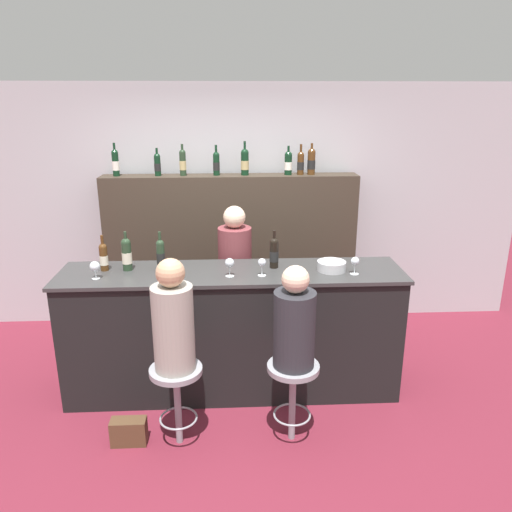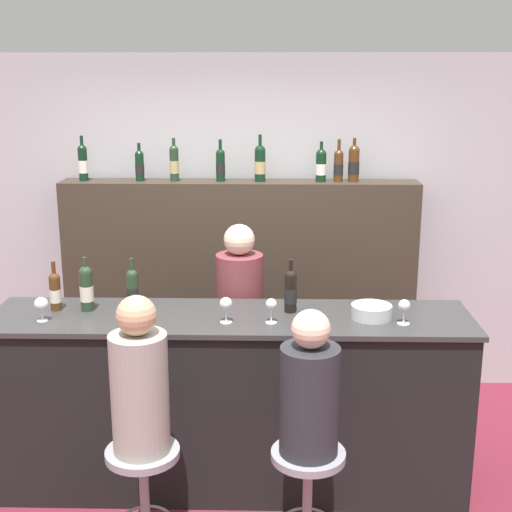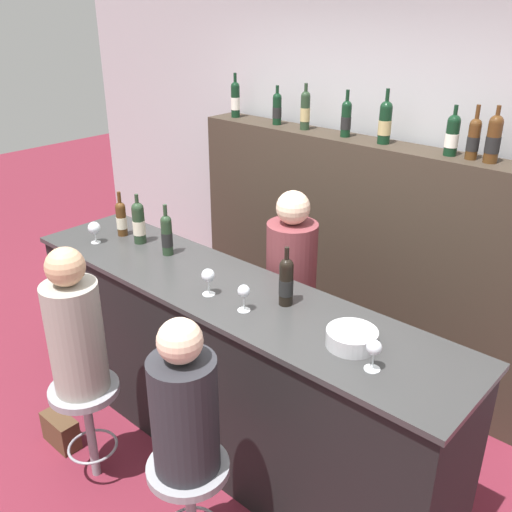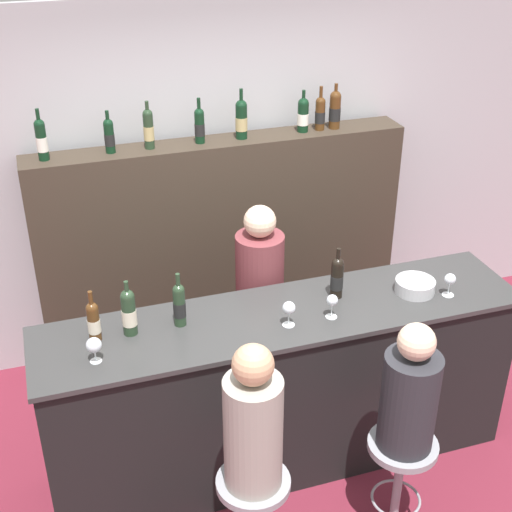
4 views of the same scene
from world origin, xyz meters
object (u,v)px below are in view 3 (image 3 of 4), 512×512
wine_bottle_counter_3 (286,281)px  wine_glass_0 (94,228)px  wine_bottle_backbar_7 (494,139)px  metal_bowl (352,338)px  wine_bottle_counter_2 (167,234)px  bar_stool_right (189,486)px  wine_bottle_backbar_3 (346,118)px  wine_bottle_counter_1 (139,222)px  wine_bottle_backbar_1 (277,108)px  guest_seated_left (75,329)px  guest_seated_right (184,406)px  wine_bottle_backbar_5 (452,135)px  bar_stool_left (87,406)px  wine_bottle_backbar_6 (474,138)px  wine_bottle_backbar_2 (305,110)px  wine_bottle_backbar_0 (235,99)px  wine_glass_3 (374,349)px  wine_bottle_counter_0 (121,218)px  wine_glass_1 (208,276)px  wine_glass_2 (244,292)px  wine_bottle_backbar_4 (385,122)px  handbag (61,430)px  bartender (290,314)px

wine_bottle_counter_3 → wine_glass_0: (-1.42, -0.19, -0.03)m
wine_bottle_backbar_7 → metal_bowl: bearing=-90.8°
wine_bottle_counter_2 → wine_bottle_counter_3: 0.93m
metal_bowl → bar_stool_right: size_ratio=0.38×
wine_bottle_backbar_3 → metal_bowl: size_ratio=1.30×
wine_bottle_counter_1 → wine_bottle_backbar_1: wine_bottle_backbar_1 is taller
wine_bottle_backbar_7 → guest_seated_left: bearing=-122.1°
bar_stool_right → guest_seated_right: size_ratio=0.83×
wine_bottle_backbar_5 → bar_stool_left: size_ratio=0.47×
wine_bottle_backbar_1 → wine_bottle_backbar_6: wine_bottle_backbar_6 is taller
wine_bottle_backbar_3 → wine_bottle_backbar_2: bearing=-180.0°
wine_bottle_backbar_0 → wine_glass_3: wine_bottle_backbar_0 is taller
wine_bottle_counter_0 → wine_bottle_backbar_1: 1.38m
wine_bottle_counter_3 → metal_bowl: (0.46, -0.10, -0.09)m
wine_glass_1 → wine_glass_0: bearing=-180.0°
wine_bottle_counter_3 → guest_seated_right: wine_bottle_counter_3 is taller
bar_stool_left → wine_bottle_counter_2: bearing=102.5°
wine_glass_0 → wine_glass_3: wine_glass_3 is taller
wine_glass_2 → metal_bowl: (0.58, 0.10, -0.07)m
wine_bottle_backbar_4 → handbag: bearing=-115.1°
wine_glass_1 → wine_bottle_counter_0: bearing=169.3°
wine_bottle_counter_1 → wine_bottle_backbar_3: size_ratio=1.06×
wine_bottle_backbar_5 → bartender: wine_bottle_backbar_5 is taller
wine_bottle_backbar_3 → handbag: size_ratio=1.18×
wine_bottle_counter_0 → bartender: size_ratio=0.20×
wine_bottle_counter_2 → wine_bottle_backbar_2: size_ratio=1.02×
wine_glass_3 → metal_bowl: 0.20m
wine_bottle_counter_0 → wine_bottle_backbar_2: bearing=65.1°
wine_bottle_backbar_6 → wine_glass_3: (0.26, -1.40, -0.61)m
metal_bowl → handbag: (-1.59, -0.68, -1.03)m
wine_bottle_backbar_5 → wine_bottle_backbar_6: 0.13m
wine_bottle_backbar_6 → wine_glass_0: bearing=-141.9°
wine_glass_1 → guest_seated_right: (0.45, -0.58, -0.25)m
wine_glass_1 → handbag: 1.46m
wine_bottle_counter_2 → bartender: (0.61, 0.45, -0.52)m
wine_glass_1 → metal_bowl: size_ratio=0.63×
wine_bottle_backbar_3 → bartender: (0.17, -0.76, -1.10)m
wine_bottle_backbar_0 → wine_bottle_backbar_7: size_ratio=1.04×
wine_bottle_backbar_3 → bar_stool_right: size_ratio=0.49×
wine_bottle_counter_0 → wine_bottle_backbar_2: (0.56, 1.21, 0.60)m
wine_bottle_backbar_1 → guest_seated_right: wine_bottle_backbar_1 is taller
wine_bottle_backbar_4 → metal_bowl: bearing=-63.0°
wine_bottle_counter_0 → guest_seated_right: 1.68m
metal_bowl → wine_glass_0: bearing=-177.1°
wine_bottle_counter_1 → wine_bottle_backbar_5: bearing=39.8°
wine_bottle_backbar_3 → wine_bottle_backbar_7: size_ratio=0.96×
wine_bottle_backbar_4 → wine_glass_2: 1.54m
wine_bottle_counter_1 → wine_bottle_backbar_4: bearing=50.3°
wine_bottle_backbar_1 → metal_bowl: (1.55, -1.31, -0.67)m
guest_seated_left → bar_stool_right: (0.84, 0.00, -0.50)m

